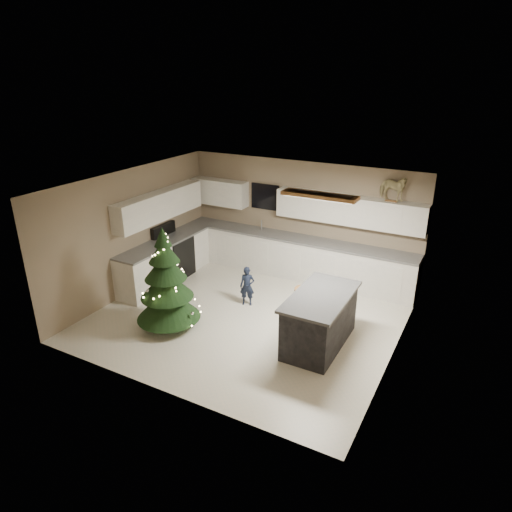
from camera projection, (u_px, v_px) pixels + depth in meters
name	position (u px, v px, depth m)	size (l,w,h in m)	color
ground_plane	(247.00, 317.00, 8.80)	(5.50, 5.50, 0.00)	beige
room_shell	(248.00, 232.00, 8.13)	(5.52, 5.02, 2.61)	gray
cabinetry	(248.00, 246.00, 10.26)	(5.50, 3.20, 2.00)	white
island	(320.00, 320.00, 7.76)	(0.90, 1.70, 0.95)	black
bar_stool	(304.00, 297.00, 8.48)	(0.36, 0.36, 0.68)	olive
christmas_tree	(167.00, 287.00, 8.22)	(1.21, 1.17, 1.93)	#3F2816
toddler	(247.00, 286.00, 9.13)	(0.30, 0.19, 0.81)	black
rocking_horse	(393.00, 188.00, 8.96)	(0.65, 0.41, 0.53)	olive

